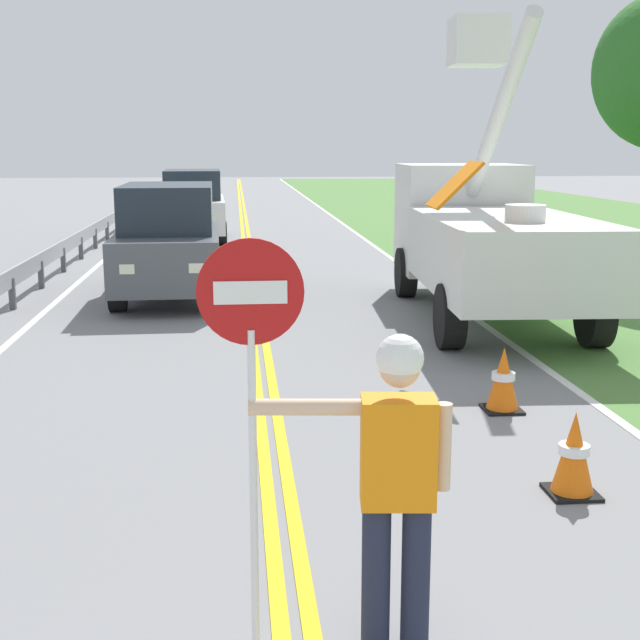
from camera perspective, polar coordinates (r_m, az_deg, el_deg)
centerline_yellow_left at (r=20.91m, az=-4.95°, el=3.74°), size 0.11×110.00×0.01m
centerline_yellow_right at (r=20.92m, az=-4.46°, el=3.75°), size 0.11×110.00×0.01m
edge_line_right at (r=21.27m, az=5.06°, el=3.87°), size 0.12×110.00×0.01m
edge_line_left at (r=21.17m, az=-14.51°, el=3.51°), size 0.12×110.00×0.01m
flagger_worker at (r=4.73m, az=5.04°, el=-10.22°), size 1.08×0.28×1.83m
stop_sign_paddle at (r=4.53m, az=-4.56°, el=-2.41°), size 0.56×0.04×2.33m
utility_bucket_truck at (r=14.71m, az=10.74°, el=5.80°), size 2.97×6.91×4.94m
oncoming_suv_nearest at (r=16.39m, az=-9.96°, el=5.21°), size 1.98×4.64×2.10m
oncoming_suv_second at (r=26.32m, az=-8.39°, el=7.54°), size 2.02×4.65×2.10m
traffic_cone_lead at (r=7.34m, az=16.46°, el=-8.58°), size 0.40×0.40×0.70m
traffic_cone_mid at (r=9.41m, az=12.04°, el=-3.93°), size 0.40×0.40×0.70m
guardrail_left_shoulder at (r=16.93m, az=-18.85°, el=3.11°), size 0.10×32.00×0.71m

